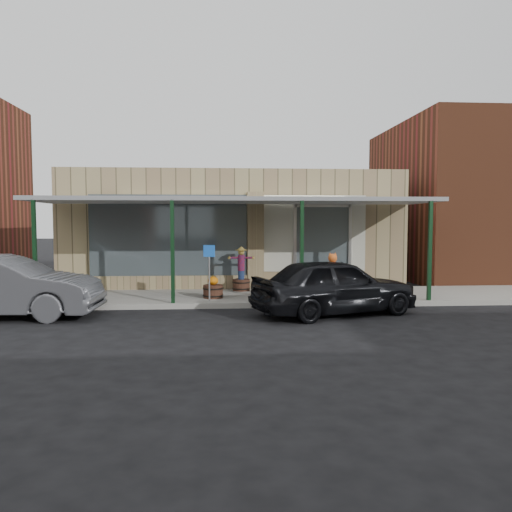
{
  "coord_description": "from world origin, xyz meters",
  "views": [
    {
      "loc": [
        -0.46,
        -11.7,
        2.42
      ],
      "look_at": [
        0.54,
        2.6,
        1.42
      ],
      "focal_mm": 35.0,
      "sensor_mm": 36.0,
      "label": 1
    }
  ],
  "objects": [
    {
      "name": "ground",
      "position": [
        0.0,
        0.0,
        0.0
      ],
      "size": [
        120.0,
        120.0,
        0.0
      ],
      "primitive_type": "plane",
      "color": "black",
      "rests_on": "ground"
    },
    {
      "name": "barrel_pumpkin",
      "position": [
        -0.71,
        3.0,
        0.39
      ],
      "size": [
        0.61,
        0.61,
        0.69
      ],
      "rotation": [
        0.0,
        0.0,
        -0.06
      ],
      "color": "#48291D",
      "rests_on": "sidewalk"
    },
    {
      "name": "awning",
      "position": [
        0.0,
        3.56,
        3.01
      ],
      "size": [
        12.0,
        3.0,
        3.04
      ],
      "color": "slate",
      "rests_on": "ground"
    },
    {
      "name": "car_grey",
      "position": [
        -5.91,
        1.06,
        0.78
      ],
      "size": [
        4.79,
        1.78,
        1.56
      ],
      "primitive_type": "imported",
      "rotation": [
        0.0,
        0.0,
        1.54
      ],
      "color": "#4F5055",
      "rests_on": "ground"
    },
    {
      "name": "handicap_sign",
      "position": [
        -0.8,
        2.4,
        1.18
      ],
      "size": [
        0.33,
        0.1,
        1.6
      ],
      "rotation": [
        0.0,
        0.0,
        -0.23
      ],
      "color": "gray",
      "rests_on": "sidewalk"
    },
    {
      "name": "block_buildings_near",
      "position": [
        2.01,
        9.2,
        3.77
      ],
      "size": [
        61.0,
        8.0,
        8.0
      ],
      "color": "brown",
      "rests_on": "ground"
    },
    {
      "name": "parked_sedan",
      "position": [
        2.47,
        0.95,
        0.74
      ],
      "size": [
        4.68,
        3.05,
        1.55
      ],
      "rotation": [
        0.0,
        0.0,
        1.9
      ],
      "color": "black",
      "rests_on": "ground"
    },
    {
      "name": "storefront",
      "position": [
        -0.0,
        8.16,
        2.09
      ],
      "size": [
        12.0,
        6.25,
        4.2
      ],
      "color": "#97865C",
      "rests_on": "ground"
    },
    {
      "name": "barrel_scarecrow",
      "position": [
        0.19,
        4.51,
        0.64
      ],
      "size": [
        0.88,
        0.59,
        1.45
      ],
      "rotation": [
        0.0,
        0.0,
        0.05
      ],
      "color": "#48291D",
      "rests_on": "sidewalk"
    },
    {
      "name": "sidewalk",
      "position": [
        0.0,
        3.6,
        0.07
      ],
      "size": [
        40.0,
        3.2,
        0.15
      ],
      "primitive_type": "cube",
      "color": "gray",
      "rests_on": "ground"
    }
  ]
}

